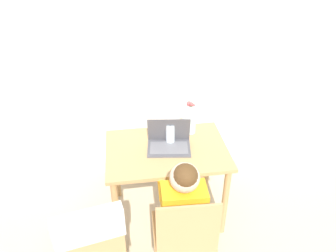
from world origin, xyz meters
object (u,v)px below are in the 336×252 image
person_seated (182,204)px  water_bottle (170,133)px  laptop (169,140)px  chair_occupied (184,238)px  chair_spare (91,239)px  flower_vase (191,118)px

person_seated → water_bottle: size_ratio=5.42×
laptop → chair_occupied: bearing=-82.4°
person_seated → chair_spare: bearing=17.8°
chair_spare → laptop: laptop is taller
flower_vase → chair_occupied: bearing=-103.5°
chair_occupied → flower_vase: (0.21, 0.86, 0.38)m
person_seated → flower_vase: (0.20, 0.74, 0.19)m
flower_vase → laptop: bearing=-139.7°
laptop → chair_spare: bearing=-121.0°
chair_occupied → laptop: 0.75m
chair_occupied → flower_vase: 0.97m
water_bottle → person_seated: bearing=-91.3°
chair_occupied → water_bottle: bearing=-88.7°
chair_occupied → chair_spare: 0.60m
flower_vase → water_bottle: (-0.19, -0.12, -0.04)m
chair_spare → person_seated: bearing=-176.0°
chair_occupied → person_seated: person_seated is taller
chair_spare → person_seated: size_ratio=0.87×
chair_occupied → water_bottle: 0.81m
chair_occupied → flower_vase: size_ratio=2.98×
chair_spare → chair_occupied: bearing=172.6°
chair_spare → flower_vase: 1.22m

